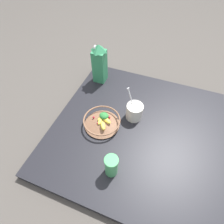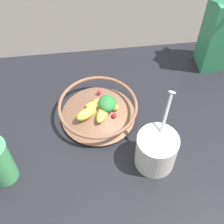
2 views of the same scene
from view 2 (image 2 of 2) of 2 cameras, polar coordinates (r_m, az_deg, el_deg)
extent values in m
plane|color=#4C4742|center=(0.88, 2.82, -13.73)|extent=(6.00, 6.00, 0.00)
cube|color=black|center=(0.86, 2.88, -13.09)|extent=(1.04, 1.04, 0.05)
cylinder|color=brown|center=(0.94, -2.50, -0.65)|extent=(0.12, 0.12, 0.01)
cone|color=brown|center=(0.92, -2.56, 0.34)|extent=(0.22, 0.22, 0.04)
torus|color=brown|center=(0.91, -2.61, 1.19)|extent=(0.23, 0.23, 0.01)
ellipsoid|color=#EFD64C|center=(0.89, -4.73, -0.33)|extent=(0.07, 0.06, 0.03)
ellipsoid|color=#EFD64C|center=(0.90, -1.58, -0.02)|extent=(0.06, 0.09, 0.03)
ellipsoid|color=#EFD64C|center=(0.92, -3.04, 1.20)|extent=(0.06, 0.03, 0.02)
ellipsoid|color=#EFD64C|center=(0.91, -1.12, 1.36)|extent=(0.08, 0.06, 0.03)
cylinder|color=orange|center=(0.92, -0.63, 1.38)|extent=(0.05, 0.03, 0.01)
cylinder|color=orange|center=(0.91, -1.95, 0.60)|extent=(0.04, 0.04, 0.01)
sphere|color=red|center=(0.96, -2.38, 3.60)|extent=(0.01, 0.01, 0.01)
sphere|color=red|center=(0.90, 0.41, -0.66)|extent=(0.01, 0.01, 0.01)
sphere|color=red|center=(0.90, -4.47, -0.66)|extent=(0.02, 0.02, 0.02)
sphere|color=red|center=(0.93, -4.25, 1.35)|extent=(0.01, 0.01, 0.01)
ellipsoid|color=#2D7F38|center=(0.90, -0.88, 1.59)|extent=(0.06, 0.06, 0.03)
cube|color=#338C59|center=(1.08, 18.93, 13.35)|extent=(0.09, 0.09, 0.25)
cylinder|color=silver|center=(0.82, 8.06, -7.07)|extent=(0.11, 0.11, 0.11)
cylinder|color=white|center=(0.79, 8.42, -5.42)|extent=(0.10, 0.10, 0.02)
cylinder|color=silver|center=(0.78, 9.45, -1.90)|extent=(0.05, 0.08, 0.15)
ellipsoid|color=silver|center=(0.75, 10.93, 3.56)|extent=(0.02, 0.02, 0.01)
camera|label=1|loc=(0.64, -90.44, 24.80)|focal=28.00mm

